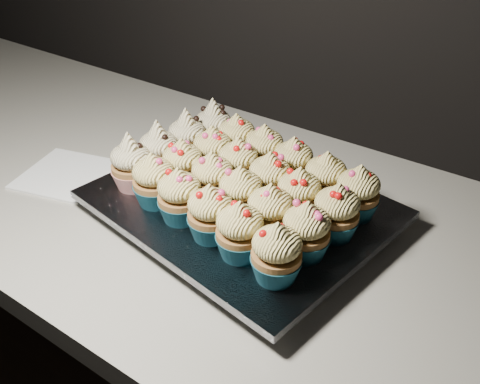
{
  "coord_description": "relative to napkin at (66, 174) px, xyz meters",
  "views": [
    {
      "loc": [
        0.26,
        1.15,
        1.38
      ],
      "look_at": [
        -0.11,
        1.68,
        0.95
      ],
      "focal_mm": 40.0,
      "sensor_mm": 36.0,
      "label": 1
    }
  ],
  "objects": [
    {
      "name": "worktop",
      "position": [
        0.43,
        0.09,
        -0.02
      ],
      "size": [
        2.44,
        0.64,
        0.04
      ],
      "primitive_type": "cube",
      "color": "beige",
      "rests_on": "cabinet"
    },
    {
      "name": "napkin",
      "position": [
        0.0,
        0.0,
        0.0
      ],
      "size": [
        0.17,
        0.17,
        0.0
      ],
      "primitive_type": "cube",
      "rotation": [
        0.0,
        0.0,
        0.27
      ],
      "color": "white",
      "rests_on": "worktop"
    },
    {
      "name": "baking_tray",
      "position": [
        0.32,
        0.07,
        0.01
      ],
      "size": [
        0.42,
        0.34,
        0.02
      ],
      "primitive_type": "cube",
      "rotation": [
        0.0,
        0.0,
        -0.15
      ],
      "color": "black",
      "rests_on": "worktop"
    },
    {
      "name": "foil_lining",
      "position": [
        0.32,
        0.07,
        0.03
      ],
      "size": [
        0.46,
        0.38,
        0.01
      ],
      "primitive_type": "cube",
      "rotation": [
        0.0,
        0.0,
        -0.15
      ],
      "color": "silver",
      "rests_on": "baking_tray"
    },
    {
      "name": "cupcake_0",
      "position": [
        0.16,
        0.01,
        0.07
      ],
      "size": [
        0.06,
        0.06,
        0.1
      ],
      "color": "red",
      "rests_on": "foil_lining"
    },
    {
      "name": "cupcake_1",
      "position": [
        0.22,
        -0.01,
        0.07
      ],
      "size": [
        0.06,
        0.06,
        0.08
      ],
      "color": "#16576A",
      "rests_on": "foil_lining"
    },
    {
      "name": "cupcake_2",
      "position": [
        0.27,
        -0.02,
        0.07
      ],
      "size": [
        0.06,
        0.06,
        0.08
      ],
      "color": "#16576A",
      "rests_on": "foil_lining"
    },
    {
      "name": "cupcake_3",
      "position": [
        0.33,
        -0.02,
        0.07
      ],
      "size": [
        0.06,
        0.06,
        0.08
      ],
      "color": "#16576A",
      "rests_on": "foil_lining"
    },
    {
      "name": "cupcake_4",
      "position": [
        0.39,
        -0.03,
        0.07
      ],
      "size": [
        0.06,
        0.06,
        0.08
      ],
      "color": "#16576A",
      "rests_on": "foil_lining"
    },
    {
      "name": "cupcake_5",
      "position": [
        0.45,
        -0.04,
        0.07
      ],
      "size": [
        0.06,
        0.06,
        0.08
      ],
      "color": "#16576A",
      "rests_on": "foil_lining"
    },
    {
      "name": "cupcake_6",
      "position": [
        0.17,
        0.06,
        0.07
      ],
      "size": [
        0.06,
        0.06,
        0.1
      ],
      "color": "red",
      "rests_on": "foil_lining"
    },
    {
      "name": "cupcake_7",
      "position": [
        0.22,
        0.05,
        0.07
      ],
      "size": [
        0.06,
        0.06,
        0.08
      ],
      "color": "#16576A",
      "rests_on": "foil_lining"
    },
    {
      "name": "cupcake_8",
      "position": [
        0.28,
        0.05,
        0.07
      ],
      "size": [
        0.06,
        0.06,
        0.08
      ],
      "color": "#16576A",
      "rests_on": "foil_lining"
    },
    {
      "name": "cupcake_9",
      "position": [
        0.34,
        0.04,
        0.07
      ],
      "size": [
        0.06,
        0.06,
        0.08
      ],
      "color": "#16576A",
      "rests_on": "foil_lining"
    },
    {
      "name": "cupcake_10",
      "position": [
        0.4,
        0.02,
        0.07
      ],
      "size": [
        0.06,
        0.06,
        0.08
      ],
      "color": "#16576A",
      "rests_on": "foil_lining"
    },
    {
      "name": "cupcake_11",
      "position": [
        0.45,
        0.02,
        0.07
      ],
      "size": [
        0.06,
        0.06,
        0.08
      ],
      "color": "#16576A",
      "rests_on": "foil_lining"
    },
    {
      "name": "cupcake_12",
      "position": [
        0.18,
        0.12,
        0.07
      ],
      "size": [
        0.06,
        0.06,
        0.1
      ],
      "color": "red",
      "rests_on": "foil_lining"
    },
    {
      "name": "cupcake_13",
      "position": [
        0.24,
        0.11,
        0.07
      ],
      "size": [
        0.06,
        0.06,
        0.08
      ],
      "color": "#16576A",
      "rests_on": "foil_lining"
    },
    {
      "name": "cupcake_14",
      "position": [
        0.29,
        0.1,
        0.07
      ],
      "size": [
        0.06,
        0.06,
        0.08
      ],
      "color": "#16576A",
      "rests_on": "foil_lining"
    },
    {
      "name": "cupcake_15",
      "position": [
        0.35,
        0.09,
        0.07
      ],
      "size": [
        0.06,
        0.06,
        0.08
      ],
      "color": "#16576A",
      "rests_on": "foil_lining"
    },
    {
      "name": "cupcake_16",
      "position": [
        0.41,
        0.08,
        0.07
      ],
      "size": [
        0.06,
        0.06,
        0.08
      ],
      "color": "#16576A",
      "rests_on": "foil_lining"
    },
    {
      "name": "cupcake_17",
      "position": [
        0.47,
        0.07,
        0.07
      ],
      "size": [
        0.06,
        0.06,
        0.08
      ],
      "color": "#16576A",
      "rests_on": "foil_lining"
    },
    {
      "name": "cupcake_18",
      "position": [
        0.19,
        0.17,
        0.07
      ],
      "size": [
        0.06,
        0.06,
        0.1
      ],
      "color": "red",
      "rests_on": "foil_lining"
    },
    {
      "name": "cupcake_19",
      "position": [
        0.24,
        0.17,
        0.07
      ],
      "size": [
        0.06,
        0.06,
        0.08
      ],
      "color": "#16576A",
      "rests_on": "foil_lining"
    },
    {
      "name": "cupcake_20",
      "position": [
        0.3,
        0.16,
        0.07
      ],
      "size": [
        0.06,
        0.06,
        0.08
      ],
      "color": "#16576A",
      "rests_on": "foil_lining"
    },
    {
      "name": "cupcake_21",
      "position": [
        0.36,
        0.15,
        0.07
      ],
      "size": [
        0.06,
        0.06,
        0.08
      ],
      "color": "#16576A",
      "rests_on": "foil_lining"
    },
    {
      "name": "cupcake_22",
      "position": [
        0.42,
        0.14,
        0.07
      ],
      "size": [
        0.06,
        0.06,
        0.08
      ],
      "color": "#16576A",
      "rests_on": "foil_lining"
    },
    {
      "name": "cupcake_23",
      "position": [
        0.47,
        0.13,
        0.07
      ],
      "size": [
        0.06,
        0.06,
        0.08
      ],
      "color": "#16576A",
      "rests_on": "foil_lining"
    }
  ]
}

